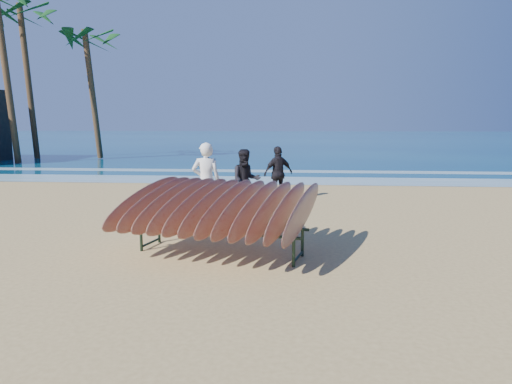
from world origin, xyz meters
TOP-DOWN VIEW (x-y plane):
  - ground at (0.00, 0.00)m, footprint 120.00×120.00m
  - ocean at (0.00, 55.00)m, footprint 160.00×160.00m
  - foam_near at (0.00, 10.00)m, footprint 160.00×160.00m
  - foam_far at (0.00, 13.50)m, footprint 160.00×160.00m
  - surfboard_rack at (-0.55, -0.58)m, footprint 3.77×3.52m
  - person_white at (-1.37, 2.39)m, footprint 0.75×0.55m
  - person_dark_a at (-0.49, 3.47)m, footprint 0.97×0.85m
  - person_dark_b at (0.33, 5.27)m, footprint 1.05×0.87m
  - palm_left at (-15.20, 16.20)m, footprint 5.20×5.20m
  - palm_mid at (-11.80, 19.57)m, footprint 5.20×5.20m
  - palm_right at (-15.91, 19.52)m, footprint 5.20×5.20m

SIDE VIEW (x-z plane):
  - ground at x=0.00m, z-range 0.00..0.00m
  - ocean at x=0.00m, z-range 0.01..0.01m
  - foam_far at x=0.00m, z-range 0.01..0.01m
  - foam_near at x=0.00m, z-range 0.01..0.01m
  - person_dark_b at x=0.33m, z-range 0.00..1.67m
  - person_dark_a at x=-0.49m, z-range 0.00..1.69m
  - surfboard_rack at x=-0.55m, z-range 0.18..1.60m
  - person_white at x=-1.37m, z-range 0.00..1.92m
  - palm_mid at x=-11.80m, z-range 3.21..11.35m
  - palm_right at x=-15.91m, z-range 3.93..13.63m
  - palm_left at x=-15.20m, z-range 3.99..13.81m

